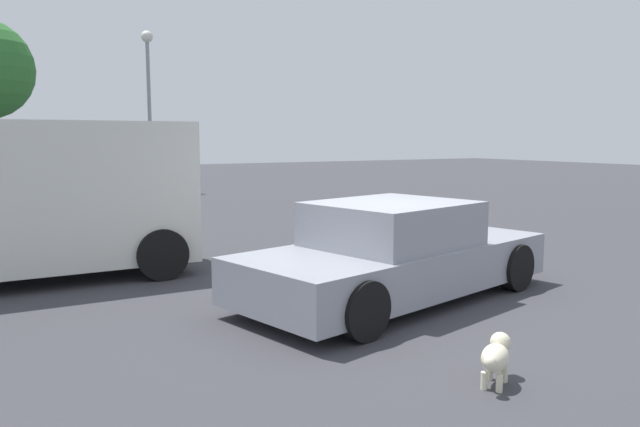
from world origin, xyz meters
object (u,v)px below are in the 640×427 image
(van_white, at_px, (15,196))
(sedan_foreground, at_px, (395,255))
(dog, at_px, (496,355))
(light_post_mid, at_px, (148,83))

(van_white, bearing_deg, sedan_foreground, 139.98)
(dog, distance_m, light_post_mid, 20.72)
(van_white, relative_size, light_post_mid, 0.80)
(sedan_foreground, relative_size, dog, 9.13)
(dog, height_order, van_white, van_white)
(van_white, xyz_separation_m, light_post_mid, (5.50, 14.04, 2.92))
(sedan_foreground, relative_size, van_white, 0.98)
(dog, height_order, light_post_mid, light_post_mid)
(dog, distance_m, van_white, 7.06)
(sedan_foreground, xyz_separation_m, light_post_mid, (1.33, 17.56, 3.58))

